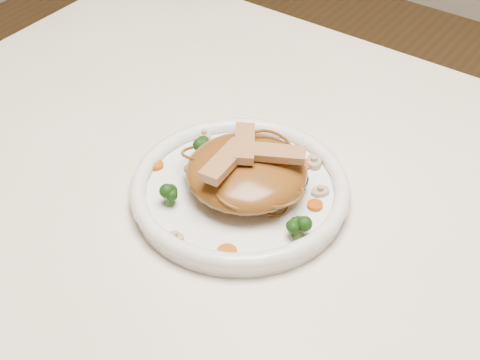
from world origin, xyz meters
The scene contains 19 objects.
table centered at (0.00, 0.00, 0.65)m, with size 1.20×0.80×0.75m.
plate centered at (-0.07, -0.02, 0.76)m, with size 0.26×0.26×0.02m, color white.
noodle_mound centered at (-0.06, -0.02, 0.79)m, with size 0.14×0.14×0.05m, color brown.
chicken_a centered at (-0.04, 0.00, 0.82)m, with size 0.07×0.02×0.01m, color tan.
chicken_b centered at (-0.08, -0.01, 0.82)m, with size 0.07×0.02×0.01m, color tan.
chicken_c centered at (-0.07, -0.05, 0.82)m, with size 0.08×0.02×0.01m, color tan.
broccoli_0 centered at (-0.01, 0.02, 0.78)m, with size 0.03×0.03×0.03m, color #13380B, non-canonical shape.
broccoli_1 centered at (-0.14, 0.00, 0.78)m, with size 0.03×0.03×0.03m, color #13380B, non-canonical shape.
broccoli_2 centered at (-0.12, -0.09, 0.78)m, with size 0.03×0.03×0.03m, color #13380B, non-canonical shape.
broccoli_3 centered at (0.03, -0.05, 0.78)m, with size 0.02×0.02×0.03m, color #13380B, non-canonical shape.
carrot_0 centered at (-0.03, 0.06, 0.77)m, with size 0.02×0.02×0.01m, color #B84406.
carrot_1 centered at (-0.18, -0.05, 0.77)m, with size 0.02×0.02×0.01m, color #B84406.
carrot_2 centered at (0.02, 0.00, 0.77)m, with size 0.02×0.02×0.01m, color #B84406.
carrot_3 centered at (-0.12, 0.07, 0.77)m, with size 0.02×0.02×0.01m, color #B84406.
carrot_4 centered at (-0.02, -0.12, 0.77)m, with size 0.02×0.02×0.01m, color #B84406.
mushroom_0 centered at (-0.08, -0.13, 0.77)m, with size 0.02×0.02×0.01m, color beige.
mushroom_1 centered at (0.01, 0.03, 0.77)m, with size 0.02×0.02×0.01m, color beige.
mushroom_2 centered at (-0.17, 0.03, 0.77)m, with size 0.02×0.02×0.01m, color beige.
mushroom_3 centered at (-0.02, 0.07, 0.77)m, with size 0.03×0.03×0.01m, color beige.
Camera 1 is at (0.30, -0.54, 1.33)m, focal length 53.38 mm.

